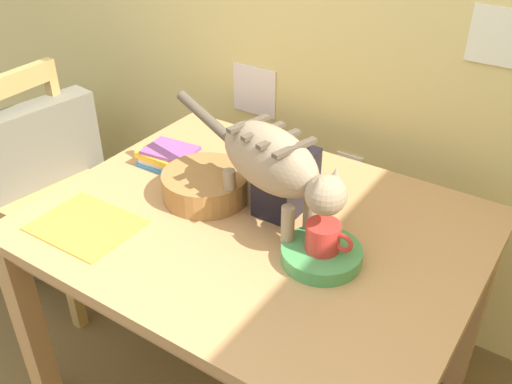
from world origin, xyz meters
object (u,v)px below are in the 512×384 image
(book_stack, at_px, (168,157))
(wicker_basket, at_px, (206,185))
(dining_table, at_px, (256,245))
(coffee_mug, at_px, (324,237))
(wooden_chair_near, at_px, (57,193))
(saucer_bowl, at_px, (321,255))
(magazine, at_px, (86,225))
(toaster, at_px, (287,182))
(wicker_armchair, at_px, (26,198))
(cat, at_px, (274,164))

(book_stack, distance_m, wicker_basket, 0.24)
(dining_table, bearing_deg, book_stack, 166.00)
(coffee_mug, relative_size, wicker_basket, 0.48)
(wicker_basket, relative_size, wooden_chair_near, 0.29)
(saucer_bowl, relative_size, coffee_mug, 1.64)
(wooden_chair_near, bearing_deg, coffee_mug, 83.53)
(magazine, relative_size, toaster, 1.41)
(magazine, bearing_deg, coffee_mug, 19.69)
(wicker_armchair, bearing_deg, magazine, -105.00)
(cat, height_order, wicker_basket, cat)
(dining_table, bearing_deg, saucer_bowl, -12.53)
(book_stack, bearing_deg, toaster, 1.19)
(wicker_basket, height_order, wooden_chair_near, wooden_chair_near)
(saucer_bowl, distance_m, wicker_armchair, 1.67)
(saucer_bowl, height_order, wooden_chair_near, wooden_chair_near)
(cat, xyz_separation_m, magazine, (-0.45, -0.29, -0.21))
(dining_table, xyz_separation_m, wooden_chair_near, (-1.01, 0.06, -0.20))
(dining_table, distance_m, wicker_armchair, 1.40)
(cat, xyz_separation_m, book_stack, (-0.48, 0.11, -0.18))
(dining_table, xyz_separation_m, wicker_armchair, (-1.34, 0.12, -0.38))
(book_stack, height_order, wooden_chair_near, wooden_chair_near)
(toaster, bearing_deg, coffee_mug, -38.47)
(dining_table, bearing_deg, wooden_chair_near, 176.86)
(magazine, height_order, book_stack, book_stack)
(dining_table, xyz_separation_m, saucer_bowl, (0.24, -0.05, 0.11))
(dining_table, xyz_separation_m, toaster, (0.03, 0.12, 0.17))
(cat, xyz_separation_m, wicker_armchair, (-1.40, 0.12, -0.68))
(coffee_mug, bearing_deg, toaster, 141.53)
(toaster, distance_m, wicker_armchair, 1.48)
(toaster, bearing_deg, book_stack, -178.81)
(coffee_mug, distance_m, toaster, 0.27)
(dining_table, distance_m, magazine, 0.49)
(dining_table, bearing_deg, wicker_armchair, 175.06)
(coffee_mug, height_order, magazine, coffee_mug)
(cat, xyz_separation_m, saucer_bowl, (0.18, -0.05, -0.19))
(book_stack, bearing_deg, wicker_armchair, 179.36)
(saucer_bowl, bearing_deg, magazine, -159.52)
(dining_table, relative_size, toaster, 6.25)
(saucer_bowl, distance_m, coffee_mug, 0.06)
(saucer_bowl, bearing_deg, dining_table, 167.47)
(dining_table, relative_size, book_stack, 6.54)
(magazine, xyz_separation_m, wicker_armchair, (-0.95, 0.40, -0.47))
(wooden_chair_near, bearing_deg, dining_table, 85.36)
(dining_table, height_order, coffee_mug, coffee_mug)
(wooden_chair_near, bearing_deg, cat, 85.46)
(magazine, bearing_deg, saucer_bowl, 19.79)
(cat, bearing_deg, coffee_mug, 90.26)
(wicker_basket, bearing_deg, wooden_chair_near, 177.85)
(saucer_bowl, relative_size, magazine, 0.75)
(dining_table, relative_size, wooden_chair_near, 1.35)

